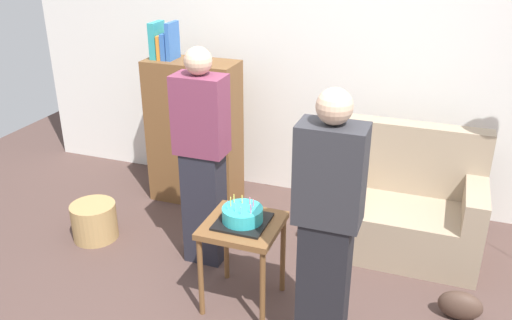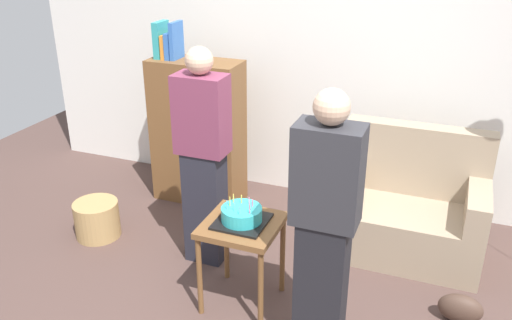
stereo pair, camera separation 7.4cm
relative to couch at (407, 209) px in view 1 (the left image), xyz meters
The scene contains 9 objects.
wall_back 1.46m from the couch, 136.85° to the left, with size 6.00×0.10×2.70m, color silver.
couch is the anchor object (origin of this frame).
bookshelf 1.93m from the couch, behind, with size 0.80×0.36×1.61m.
side_table 1.44m from the couch, 131.43° to the right, with size 0.48×0.48×0.62m.
birthday_cake 1.46m from the couch, 131.43° to the right, with size 0.32×0.32×0.17m.
person_blowing_candles 1.63m from the couch, 154.13° to the right, with size 0.36×0.22×1.63m.
person_holding_cake 1.44m from the couch, 105.04° to the right, with size 0.36×0.22×1.63m.
wicker_basket 2.49m from the couch, 163.07° to the right, with size 0.36×0.36×0.30m, color #A88451.
handbag 0.90m from the couch, 59.64° to the right, with size 0.28×0.14×0.20m, color #473328.
Camera 1 is at (0.92, -2.50, 2.38)m, focal length 37.84 mm.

